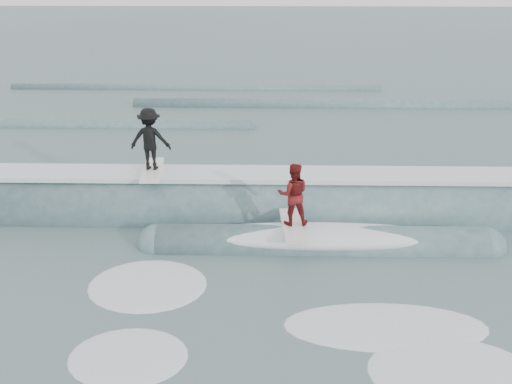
{
  "coord_description": "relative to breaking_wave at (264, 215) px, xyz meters",
  "views": [
    {
      "loc": [
        0.32,
        -11.56,
        7.46
      ],
      "look_at": [
        0.0,
        3.6,
        1.1
      ],
      "focal_mm": 40.0,
      "sensor_mm": 36.0,
      "label": 1
    }
  ],
  "objects": [
    {
      "name": "surfer_black",
      "position": [
        -3.4,
        0.27,
        2.27
      ],
      "size": [
        1.23,
        2.04,
        1.97
      ],
      "color": "white",
      "rests_on": "ground"
    },
    {
      "name": "whitewater",
      "position": [
        0.72,
        -5.7,
        -0.03
      ],
      "size": [
        9.35,
        4.95,
        0.1
      ],
      "color": "white",
      "rests_on": "ground"
    },
    {
      "name": "surfer_red",
      "position": [
        0.79,
        -1.93,
        1.42
      ],
      "size": [
        0.86,
        2.03,
        1.83
      ],
      "color": "silver",
      "rests_on": "ground"
    },
    {
      "name": "ground",
      "position": [
        -0.22,
        -4.33,
        -0.03
      ],
      "size": [
        160.0,
        160.0,
        0.0
      ],
      "primitive_type": "plane",
      "color": "#3C5157",
      "rests_on": "ground"
    },
    {
      "name": "breaking_wave",
      "position": [
        0.0,
        0.0,
        0.0
      ],
      "size": [
        24.07,
        4.04,
        2.52
      ],
      "color": "#395B5F",
      "rests_on": "ground"
    },
    {
      "name": "far_swells",
      "position": [
        -3.08,
        13.32,
        -0.03
      ],
      "size": [
        37.51,
        8.65,
        0.8
      ],
      "color": "#395B5F",
      "rests_on": "ground"
    }
  ]
}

